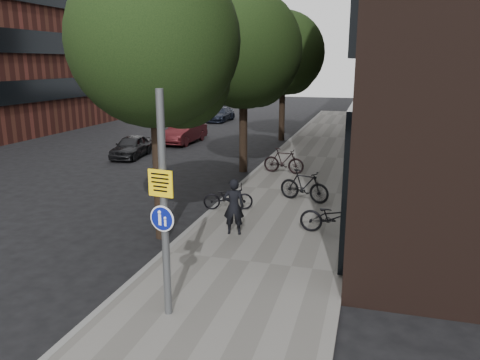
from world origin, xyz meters
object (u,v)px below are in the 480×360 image
(signpost, at_px, (164,206))
(parked_car_near, at_px, (131,146))
(pedestrian, at_px, (234,207))
(parked_bike_facade_near, at_px, (333,217))

(signpost, distance_m, parked_car_near, 16.36)
(pedestrian, height_order, parked_bike_facade_near, pedestrian)
(pedestrian, xyz_separation_m, parked_car_near, (-8.35, 9.53, -0.35))
(parked_bike_facade_near, height_order, parked_car_near, parked_car_near)
(pedestrian, bearing_deg, parked_bike_facade_near, -176.27)
(signpost, height_order, pedestrian, signpost)
(signpost, relative_size, parked_bike_facade_near, 2.25)
(parked_bike_facade_near, bearing_deg, pedestrian, 109.29)
(signpost, distance_m, parked_bike_facade_near, 6.03)
(pedestrian, distance_m, parked_bike_facade_near, 2.78)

